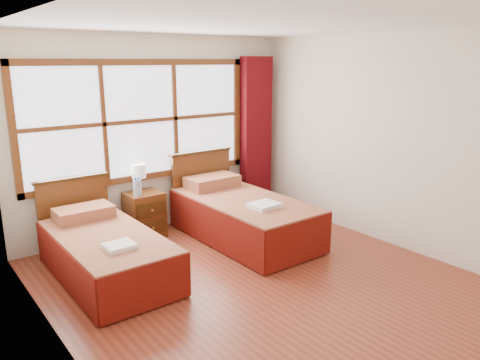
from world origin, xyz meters
TOP-DOWN VIEW (x-y plane):
  - floor at (0.00, 0.00)m, footprint 4.50×4.50m
  - ceiling at (0.00, 0.00)m, footprint 4.50×4.50m
  - wall_back at (0.00, 2.25)m, footprint 4.00×0.00m
  - wall_left at (-2.00, 0.00)m, footprint 0.00×4.50m
  - wall_right at (2.00, 0.00)m, footprint 0.00×4.50m
  - window at (-0.25, 2.21)m, footprint 3.16×0.06m
  - curtain at (1.60, 2.11)m, footprint 0.50×0.16m
  - bed_left at (-1.23, 1.20)m, footprint 0.94×1.96m
  - bed_right at (0.61, 1.20)m, footprint 1.05×2.07m
  - nightstand at (-0.37, 1.99)m, footprint 0.45×0.45m
  - towels_left at (-1.26, 0.71)m, footprint 0.29×0.26m
  - towels_right at (0.59, 0.71)m, footprint 0.35×0.31m
  - lamp at (-0.36, 2.13)m, footprint 0.18×0.18m
  - bottle_near at (-0.51, 1.90)m, footprint 0.06×0.06m
  - bottle_far at (-0.45, 1.94)m, footprint 0.06×0.06m

SIDE VIEW (x-z plane):
  - floor at x=0.00m, z-range 0.00..0.00m
  - bed_left at x=-1.23m, z-range -0.18..0.73m
  - nightstand at x=-0.37m, z-range 0.00..0.60m
  - bed_right at x=0.61m, z-range -0.20..0.82m
  - towels_left at x=-1.26m, z-range 0.49..0.53m
  - towels_right at x=0.59m, z-range 0.54..0.60m
  - bottle_far at x=-0.45m, z-range 0.59..0.82m
  - bottle_near at x=-0.51m, z-range 0.59..0.83m
  - lamp at x=-0.36m, z-range 0.68..1.03m
  - curtain at x=1.60m, z-range 0.02..2.32m
  - wall_back at x=0.00m, z-range -0.70..3.30m
  - wall_left at x=-2.00m, z-range -0.95..3.55m
  - wall_right at x=2.00m, z-range -0.95..3.55m
  - window at x=-0.25m, z-range 0.72..2.28m
  - ceiling at x=0.00m, z-range 2.60..2.60m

